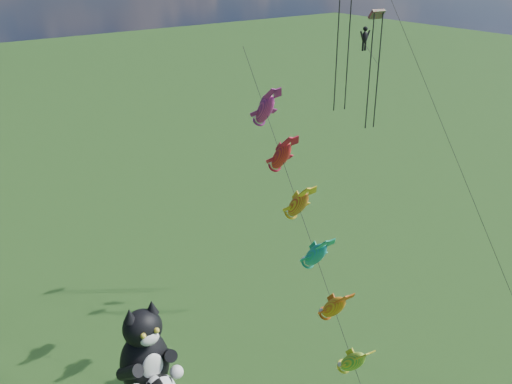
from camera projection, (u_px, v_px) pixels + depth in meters
cat_kite_rig at (147, 360)px, 24.10m from camera, size 2.48×4.13×10.71m
fish_windsock_rig at (307, 230)px, 29.28m from camera, size 2.51×15.83×18.96m
parafoil_rig at (368, 41)px, 34.64m from camera, size 2.93×17.39×26.56m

